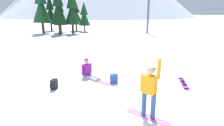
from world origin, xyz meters
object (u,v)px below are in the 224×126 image
object	(u,v)px
pine_tree_leaning	(50,11)
pine_tree_young	(84,16)
pine_tree_broad	(58,8)
loose_snowboard_far_spare	(183,83)
backpack_black	(54,84)
pine_tree_slender	(41,5)
snowboarder_midground	(89,71)
pine_tree_twin	(72,10)
pine_tree_tall	(60,13)
ski_lift_tower	(149,0)
backpack_blue	(114,79)
pine_tree_short	(76,14)
snowboarder_foreground	(149,90)

from	to	relation	value
pine_tree_leaning	pine_tree_young	bearing A→B (deg)	-10.45
pine_tree_broad	loose_snowboard_far_spare	bearing A→B (deg)	-56.11
backpack_black	pine_tree_slender	distance (m)	24.54
loose_snowboard_far_spare	snowboarder_midground	bearing A→B (deg)	174.42
loose_snowboard_far_spare	pine_tree_twin	size ratio (longest dim) A/B	0.24
snowboarder_midground	backpack_black	distance (m)	1.98
pine_tree_twin	pine_tree_tall	world-z (taller)	pine_tree_twin
loose_snowboard_far_spare	pine_tree_twin	world-z (taller)	pine_tree_twin
pine_tree_twin	ski_lift_tower	size ratio (longest dim) A/B	0.77
backpack_black	pine_tree_broad	bearing A→B (deg)	109.52
pine_tree_twin	ski_lift_tower	xyz separation A→B (m)	(12.08, 1.87, 1.55)
pine_tree_young	pine_tree_broad	distance (m)	5.68
backpack_black	pine_tree_twin	bearing A→B (deg)	104.34
backpack_blue	pine_tree_broad	distance (m)	22.50
pine_tree_slender	pine_tree_tall	distance (m)	3.19
pine_tree_short	pine_tree_broad	world-z (taller)	pine_tree_broad
backpack_black	pine_tree_tall	distance (m)	25.22
snowboarder_foreground	pine_tree_young	world-z (taller)	pine_tree_young
backpack_blue	pine_tree_broad	world-z (taller)	pine_tree_broad
pine_tree_leaning	pine_tree_slender	xyz separation A→B (m)	(0.67, -4.95, 0.79)
backpack_blue	pine_tree_tall	bearing A→B (deg)	115.41
snowboarder_foreground	pine_tree_twin	size ratio (longest dim) A/B	0.28
loose_snowboard_far_spare	pine_tree_leaning	bearing A→B (deg)	123.58
snowboarder_midground	pine_tree_twin	xyz separation A→B (m)	(-6.81, 20.27, 3.44)
backpack_blue	pine_tree_twin	distance (m)	22.72
pine_tree_slender	snowboarder_foreground	bearing A→B (deg)	-58.82
backpack_blue	snowboarder_foreground	bearing A→B (deg)	-65.58
snowboarder_midground	pine_tree_young	xyz separation A→B (m)	(-5.72, 23.94, 2.48)
loose_snowboard_far_spare	pine_tree_young	xyz separation A→B (m)	(-10.34, 24.39, 2.81)
backpack_black	pine_tree_tall	bearing A→B (deg)	109.22
snowboarder_midground	snowboarder_foreground	bearing A→B (deg)	-53.13
pine_tree_slender	pine_tree_tall	size ratio (longest dim) A/B	1.39
backpack_black	snowboarder_midground	bearing A→B (deg)	51.46
pine_tree_young	pine_tree_tall	distance (m)	4.20
pine_tree_twin	pine_tree_broad	bearing A→B (deg)	-148.63
backpack_black	ski_lift_tower	bearing A→B (deg)	74.65
pine_tree_short	pine_tree_young	bearing A→B (deg)	-35.85
backpack_black	pine_tree_leaning	size ratio (longest dim) A/B	0.07
snowboarder_midground	backpack_black	xyz separation A→B (m)	(-1.23, -1.54, -0.14)
pine_tree_slender	pine_tree_broad	size ratio (longest dim) A/B	1.10
loose_snowboard_far_spare	pine_tree_tall	world-z (taller)	pine_tree_tall
backpack_black	pine_tree_slender	xyz separation A→B (m)	(-10.50, 21.77, 4.25)
snowboarder_foreground	backpack_blue	distance (m)	3.21
snowboarder_foreground	backpack_black	size ratio (longest dim) A/B	4.16
pine_tree_leaning	pine_tree_short	world-z (taller)	pine_tree_leaning
pine_tree_short	pine_tree_twin	bearing A→B (deg)	-80.59
snowboarder_midground	pine_tree_young	world-z (taller)	pine_tree_young
backpack_black	backpack_blue	distance (m)	2.71
pine_tree_slender	loose_snowboard_far_spare	bearing A→B (deg)	-51.68
pine_tree_broad	pine_tree_tall	bearing A→B (deg)	107.11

